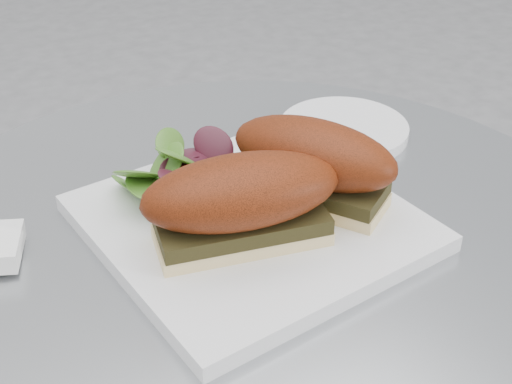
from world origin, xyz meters
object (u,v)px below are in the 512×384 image
at_px(sandwich_left, 241,200).
at_px(sandwich_right, 313,161).
at_px(plate, 251,223).
at_px(saucer, 344,129).

height_order(sandwich_left, sandwich_right, same).
bearing_deg(sandwich_right, plate, -128.18).
distance_m(plate, sandwich_left, 0.06).
height_order(plate, saucer, plate).
distance_m(plate, sandwich_right, 0.08).
xyz_separation_m(plate, saucer, (0.18, 0.12, -0.00)).
relative_size(plate, sandwich_right, 1.56).
height_order(plate, sandwich_left, sandwich_left).
relative_size(plate, saucer, 1.83).
xyz_separation_m(sandwich_left, saucer, (0.20, 0.15, -0.05)).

